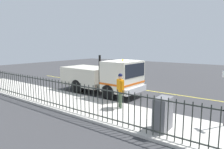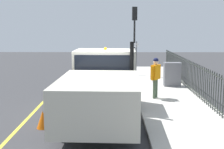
{
  "view_description": "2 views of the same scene",
  "coord_description": "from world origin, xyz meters",
  "px_view_note": "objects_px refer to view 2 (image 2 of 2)",
  "views": [
    {
      "loc": [
        10.78,
        7.47,
        3.31
      ],
      "look_at": [
        1.12,
        0.29,
        1.54
      ],
      "focal_mm": 31.63,
      "sensor_mm": 36.0,
      "label": 1
    },
    {
      "loc": [
        0.82,
        -11.21,
        3.27
      ],
      "look_at": [
        0.7,
        1.02,
        1.32
      ],
      "focal_mm": 48.66,
      "sensor_mm": 36.0,
      "label": 2
    }
  ],
  "objects_px": {
    "worker_standing": "(156,74)",
    "traffic_light_near": "(134,27)",
    "street_sign": "(136,56)",
    "traffic_cone": "(43,120)",
    "work_truck": "(103,84)",
    "utility_cabinet": "(172,74)"
  },
  "relations": [
    {
      "from": "utility_cabinet",
      "to": "street_sign",
      "type": "xyz_separation_m",
      "value": [
        -1.79,
        1.85,
        0.79
      ]
    },
    {
      "from": "utility_cabinet",
      "to": "traffic_cone",
      "type": "bearing_deg",
      "value": -129.51
    },
    {
      "from": "utility_cabinet",
      "to": "street_sign",
      "type": "height_order",
      "value": "street_sign"
    },
    {
      "from": "street_sign",
      "to": "traffic_light_near",
      "type": "bearing_deg",
      "value": 89.95
    },
    {
      "from": "worker_standing",
      "to": "traffic_light_near",
      "type": "distance_m",
      "value": 6.88
    },
    {
      "from": "work_truck",
      "to": "worker_standing",
      "type": "xyz_separation_m",
      "value": [
        2.21,
        2.73,
        -0.07
      ]
    },
    {
      "from": "traffic_light_near",
      "to": "traffic_cone",
      "type": "bearing_deg",
      "value": 60.36
    },
    {
      "from": "traffic_cone",
      "to": "utility_cabinet",
      "type": "bearing_deg",
      "value": 50.49
    },
    {
      "from": "street_sign",
      "to": "utility_cabinet",
      "type": "bearing_deg",
      "value": -45.86
    },
    {
      "from": "traffic_light_near",
      "to": "street_sign",
      "type": "bearing_deg",
      "value": 79.55
    },
    {
      "from": "worker_standing",
      "to": "street_sign",
      "type": "xyz_separation_m",
      "value": [
        -0.53,
        4.65,
        0.32
      ]
    },
    {
      "from": "worker_standing",
      "to": "street_sign",
      "type": "relative_size",
      "value": 0.79
    },
    {
      "from": "utility_cabinet",
      "to": "traffic_cone",
      "type": "xyz_separation_m",
      "value": [
        -5.38,
        -6.52,
        -0.46
      ]
    },
    {
      "from": "work_truck",
      "to": "traffic_cone",
      "type": "height_order",
      "value": "work_truck"
    },
    {
      "from": "traffic_light_near",
      "to": "street_sign",
      "type": "distance_m",
      "value": 2.53
    },
    {
      "from": "work_truck",
      "to": "utility_cabinet",
      "type": "xyz_separation_m",
      "value": [
        3.47,
        5.54,
        -0.54
      ]
    },
    {
      "from": "traffic_light_near",
      "to": "traffic_cone",
      "type": "relative_size",
      "value": 7.58
    },
    {
      "from": "worker_standing",
      "to": "traffic_cone",
      "type": "bearing_deg",
      "value": -12.13
    },
    {
      "from": "utility_cabinet",
      "to": "traffic_cone",
      "type": "relative_size",
      "value": 2.17
    },
    {
      "from": "street_sign",
      "to": "work_truck",
      "type": "bearing_deg",
      "value": -102.79
    },
    {
      "from": "worker_standing",
      "to": "traffic_light_near",
      "type": "bearing_deg",
      "value": -139.55
    },
    {
      "from": "traffic_light_near",
      "to": "utility_cabinet",
      "type": "bearing_deg",
      "value": 105.09
    }
  ]
}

